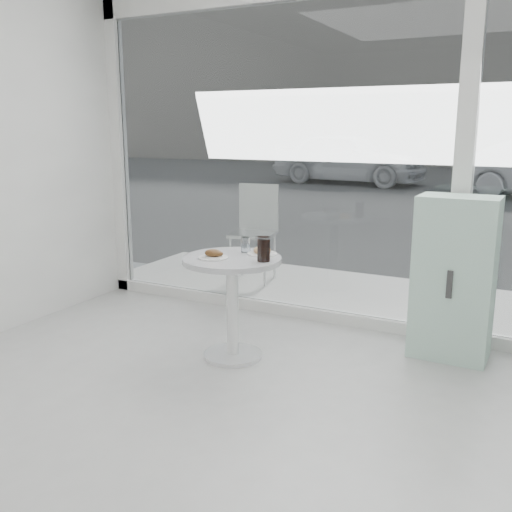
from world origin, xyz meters
The scene contains 12 objects.
storefront centered at (0.07, 3.00, 1.71)m, with size 5.00×0.14×3.00m.
main_table centered at (-0.50, 1.90, 0.55)m, with size 0.72×0.72×0.77m.
patio_deck centered at (0.00, 3.80, 0.03)m, with size 5.60×1.60×0.05m, color silver.
street centered at (0.00, 16.00, 0.00)m, with size 40.00×24.00×0.00m, color #3C3C3C.
mint_cabinet centered at (0.93, 2.67, 0.61)m, with size 0.57×0.40×1.21m.
patio_chair centered at (-1.31, 3.82, 0.64)m, with size 0.52×0.52×1.04m.
car_white centered at (-4.02, 15.16, 0.78)m, with size 1.84×4.57×1.56m, color white.
plate_fritter centered at (-0.59, 1.80, 0.80)m, with size 0.21×0.21×0.07m.
plate_donut centered at (-0.34, 2.08, 0.79)m, with size 0.22×0.22×0.05m.
water_tumbler_a centered at (-0.49, 2.10, 0.82)m, with size 0.07×0.07×0.11m.
water_tumbler_b centered at (-0.40, 2.16, 0.82)m, with size 0.07×0.07×0.12m.
cola_glass centered at (-0.24, 1.89, 0.85)m, with size 0.09×0.09×0.17m.
Camera 1 is at (1.51, -1.59, 1.69)m, focal length 40.00 mm.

